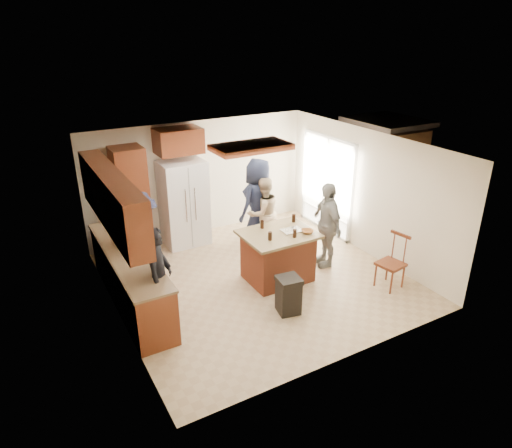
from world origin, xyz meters
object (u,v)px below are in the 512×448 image
person_behind_left (263,213)px  person_counter (140,243)px  person_side_right (327,225)px  spindle_chair (391,264)px  person_front_left (159,279)px  person_behind_right (258,202)px  refrigerator (184,203)px  kitchen_island (278,256)px  trash_bin (288,295)px

person_behind_left → person_counter: bearing=5.8°
person_side_right → spindle_chair: person_side_right is taller
person_front_left → person_counter: 1.21m
person_front_left → person_counter: (0.09, 1.20, 0.07)m
person_behind_left → spindle_chair: size_ratio=1.53×
person_side_right → person_counter: bearing=-92.9°
spindle_chair → person_behind_left: bearing=114.7°
person_behind_left → person_behind_right: (0.01, 0.22, 0.17)m
person_front_left → refrigerator: (1.43, 2.63, 0.06)m
person_behind_left → person_side_right: (0.67, -1.24, 0.07)m
person_behind_right → spindle_chair: size_ratio=1.86×
person_front_left → person_behind_right: bearing=-25.4°
refrigerator → spindle_chair: (2.49, -3.50, -0.45)m
person_front_left → person_side_right: 3.46m
spindle_chair → person_side_right: bearing=111.1°
person_behind_right → person_side_right: (0.66, -1.47, -0.09)m
person_behind_right → refrigerator: 1.55m
refrigerator → kitchen_island: 2.49m
person_front_left → person_counter: size_ratio=0.92×
person_front_left → person_behind_left: person_front_left is taller
kitchen_island → person_behind_left: bearing=71.0°
person_behind_left → person_behind_right: person_behind_right is taller
kitchen_island → trash_bin: (-0.41, -0.98, -0.16)m
person_behind_left → trash_bin: size_ratio=2.41×
person_front_left → person_side_right: bearing=-52.7°
refrigerator → trash_bin: (0.48, -3.27, -0.58)m
person_side_right → spindle_chair: (0.49, -1.26, -0.38)m
person_counter → spindle_chair: person_counter is taller
refrigerator → spindle_chair: 4.32m
person_front_left → refrigerator: bearing=2.3°
kitchen_island → spindle_chair: size_ratio=1.29×
person_behind_left → person_behind_right: 0.28m
person_behind_right → spindle_chair: bearing=92.4°
person_behind_right → trash_bin: size_ratio=2.94×
person_behind_right → spindle_chair: 2.99m
person_behind_right → kitchen_island: bearing=52.9°
person_counter → trash_bin: person_counter is taller
refrigerator → person_behind_left: bearing=-36.8°
person_behind_left → trash_bin: 2.47m
person_behind_left → trash_bin: bearing=66.1°
refrigerator → kitchen_island: refrigerator is taller
refrigerator → spindle_chair: refrigerator is taller
person_side_right → person_behind_right: bearing=-145.1°
person_behind_left → refrigerator: 1.67m
person_counter → trash_bin: size_ratio=2.89×
person_side_right → trash_bin: bearing=-45.2°
person_behind_left → spindle_chair: person_behind_left is taller
person_side_right → refrigerator: size_ratio=0.93×
person_counter → refrigerator: 1.96m
person_behind_left → trash_bin: (-0.86, -2.27, -0.44)m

